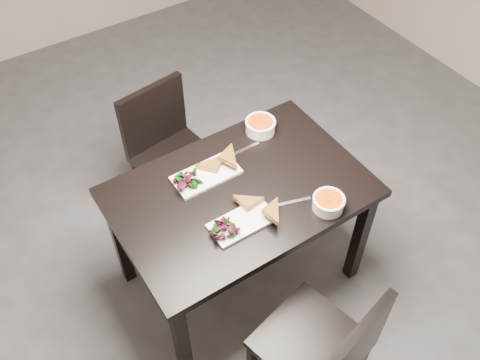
{
  "coord_description": "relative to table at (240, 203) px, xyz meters",
  "views": [
    {
      "loc": [
        -0.93,
        -1.69,
        2.64
      ],
      "look_at": [
        -0.05,
        -0.33,
        0.82
      ],
      "focal_mm": 39.45,
      "sensor_mm": 36.0,
      "label": 1
    }
  ],
  "objects": [
    {
      "name": "salad_near",
      "position": [
        -0.2,
        -0.17,
        0.13
      ],
      "size": [
        0.09,
        0.08,
        0.04
      ],
      "primitive_type": null,
      "color": "black",
      "rests_on": "plate_near"
    },
    {
      "name": "ground",
      "position": [
        0.05,
        0.33,
        -0.65
      ],
      "size": [
        5.0,
        5.0,
        0.0
      ],
      "primitive_type": "plane",
      "color": "#47474C",
      "rests_on": "ground"
    },
    {
      "name": "table",
      "position": [
        0.0,
        0.0,
        0.0
      ],
      "size": [
        1.2,
        0.8,
        0.75
      ],
      "color": "black",
      "rests_on": "ground"
    },
    {
      "name": "cutlery_near",
      "position": [
        0.16,
        -0.2,
        0.1
      ],
      "size": [
        0.18,
        0.07,
        0.0
      ],
      "primitive_type": "cube",
      "rotation": [
        0.0,
        0.0,
        -0.3
      ],
      "color": "silver",
      "rests_on": "table"
    },
    {
      "name": "sandwich_far",
      "position": [
        -0.02,
        0.15,
        0.14
      ],
      "size": [
        0.2,
        0.2,
        0.05
      ],
      "primitive_type": null,
      "rotation": [
        0.0,
        0.0,
        0.67
      ],
      "color": "#995F20",
      "rests_on": "plate_far"
    },
    {
      "name": "plate_far",
      "position": [
        -0.09,
        0.16,
        0.11
      ],
      "size": [
        0.33,
        0.16,
        0.02
      ],
      "primitive_type": "cube",
      "color": "white",
      "rests_on": "table"
    },
    {
      "name": "chair_far",
      "position": [
        -0.05,
        0.7,
        -0.17
      ],
      "size": [
        0.48,
        0.48,
        0.85
      ],
      "rotation": [
        0.0,
        0.0,
        0.15
      ],
      "color": "black",
      "rests_on": "ground"
    },
    {
      "name": "sandwich_near",
      "position": [
        -0.03,
        -0.16,
        0.14
      ],
      "size": [
        0.16,
        0.13,
        0.05
      ],
      "primitive_type": null,
      "rotation": [
        0.0,
        0.0,
        0.11
      ],
      "color": "#995F20",
      "rests_on": "plate_near"
    },
    {
      "name": "soup_bowl_far",
      "position": [
        0.31,
        0.28,
        0.14
      ],
      "size": [
        0.16,
        0.16,
        0.07
      ],
      "color": "white",
      "rests_on": "table"
    },
    {
      "name": "soup_bowl_near",
      "position": [
        0.28,
        -0.31,
        0.14
      ],
      "size": [
        0.15,
        0.15,
        0.07
      ],
      "color": "white",
      "rests_on": "table"
    },
    {
      "name": "salad_far",
      "position": [
        -0.19,
        0.16,
        0.14
      ],
      "size": [
        0.1,
        0.09,
        0.04
      ],
      "primitive_type": null,
      "color": "black",
      "rests_on": "plate_far"
    },
    {
      "name": "cutlery_far",
      "position": [
        0.16,
        0.21,
        0.1
      ],
      "size": [
        0.18,
        0.02,
        0.0
      ],
      "primitive_type": "cube",
      "rotation": [
        0.0,
        0.0,
        -0.0
      ],
      "color": "silver",
      "rests_on": "table"
    },
    {
      "name": "plate_near",
      "position": [
        -0.1,
        -0.17,
        0.11
      ],
      "size": [
        0.3,
        0.15,
        0.01
      ],
      "primitive_type": "cube",
      "color": "white",
      "rests_on": "table"
    },
    {
      "name": "chair_near",
      "position": [
        -0.06,
        -0.76,
        -0.17
      ],
      "size": [
        0.5,
        0.5,
        0.85
      ],
      "rotation": [
        0.0,
        0.0,
        0.23
      ],
      "color": "black",
      "rests_on": "ground"
    }
  ]
}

